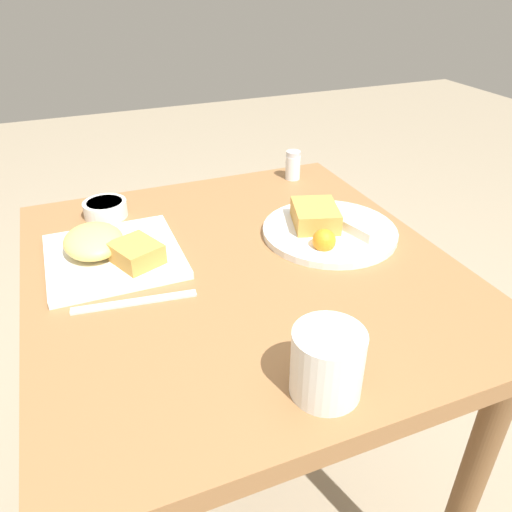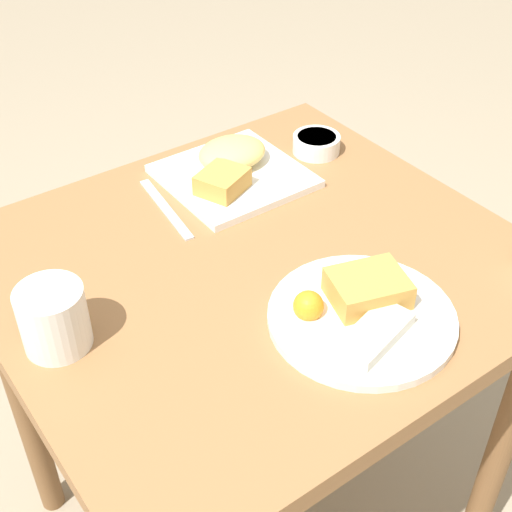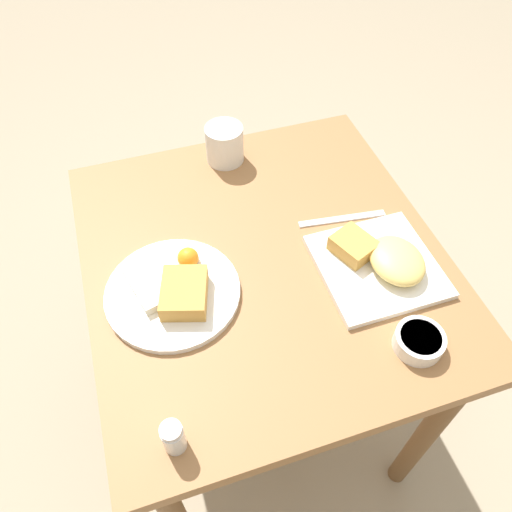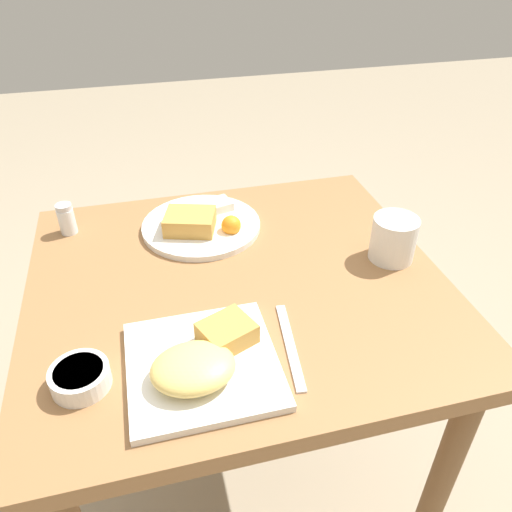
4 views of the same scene
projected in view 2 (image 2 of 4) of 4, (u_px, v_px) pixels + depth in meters
The scene contains 6 objects.
dining_table at pixel (255, 311), 1.19m from camera, with size 0.81×0.75×0.76m.
plate_square_near at pixel (232, 168), 1.29m from camera, with size 0.24×0.24×0.06m.
plate_oval_far at pixel (361, 311), 1.00m from camera, with size 0.27×0.27×0.05m.
sauce_ramekin at pixel (316, 143), 1.37m from camera, with size 0.09×0.09×0.03m.
butter_knife at pixel (166, 208), 1.23m from camera, with size 0.04×0.20×0.00m.
coffee_mug at pixel (54, 318), 0.95m from camera, with size 0.09×0.09×0.09m.
Camera 2 is at (0.51, 0.71, 1.46)m, focal length 50.00 mm.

